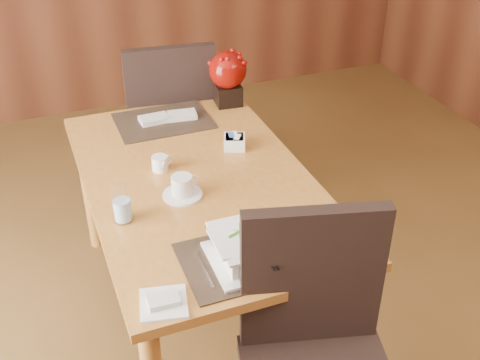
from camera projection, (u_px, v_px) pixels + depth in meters
name	position (u px, v px, depth m)	size (l,w,h in m)	color
dining_table	(199.00, 197.00, 2.54)	(0.90, 1.50, 0.75)	#B47632
placemat_near	(247.00, 258.00, 2.06)	(0.45, 0.33, 0.01)	black
placemat_far	(163.00, 121.00, 2.92)	(0.45, 0.33, 0.01)	black
soup_setting	(249.00, 248.00, 2.02)	(0.27, 0.27, 0.11)	white
coffee_cup	(182.00, 188.00, 2.36)	(0.16, 0.16, 0.09)	white
water_glass	(122.00, 202.00, 2.20)	(0.07, 0.07, 0.17)	white
creamer_jug	(160.00, 163.00, 2.53)	(0.09, 0.09, 0.06)	white
sugar_caddy	(234.00, 142.00, 2.69)	(0.09, 0.09, 0.06)	white
berry_decor	(228.00, 75.00, 3.00)	(0.19, 0.19, 0.28)	black
napkins_far	(170.00, 117.00, 2.92)	(0.28, 0.10, 0.02)	silver
bread_plate	(164.00, 303.00, 1.87)	(0.15, 0.15, 0.01)	white
near_chair	(317.00, 349.00, 1.93)	(0.60, 0.60, 1.05)	black
far_chair	(170.00, 119.00, 3.30)	(0.54, 0.54, 1.04)	black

